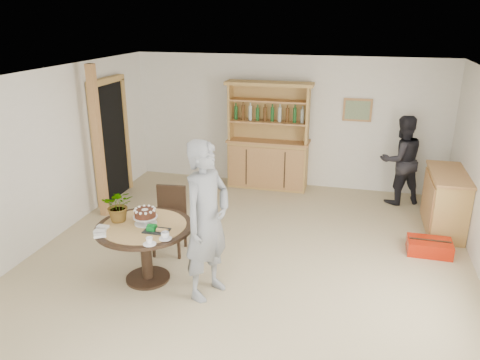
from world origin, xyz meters
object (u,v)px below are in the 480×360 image
object	(u,v)px
hutch	(268,152)
red_suitcase	(429,247)
adult_person	(401,160)
teen_boy	(207,221)
sideboard	(445,201)
dining_table	(145,236)
dining_chair	(170,215)

from	to	relation	value
hutch	red_suitcase	world-z (taller)	hutch
adult_person	teen_boy	bearing A→B (deg)	31.20
hutch	sideboard	world-z (taller)	hutch
dining_table	adult_person	world-z (taller)	adult_person
teen_boy	adult_person	xyz separation A→B (m)	(2.39, 3.61, -0.17)
dining_chair	adult_person	size ratio (longest dim) A/B	0.60
teen_boy	hutch	bearing A→B (deg)	21.93
dining_chair	adult_person	bearing A→B (deg)	33.01
hutch	adult_person	distance (m)	2.43
hutch	sideboard	distance (m)	3.29
hutch	sideboard	size ratio (longest dim) A/B	1.62
dining_chair	red_suitcase	size ratio (longest dim) A/B	1.56
sideboard	dining_table	xyz separation A→B (m)	(-3.87, -2.51, 0.13)
dining_chair	teen_boy	world-z (taller)	teen_boy
sideboard	red_suitcase	size ratio (longest dim) A/B	2.08
dining_chair	red_suitcase	world-z (taller)	dining_chair
dining_table	dining_chair	size ratio (longest dim) A/B	1.27
hutch	teen_boy	distance (m)	3.86
sideboard	adult_person	xyz separation A→B (m)	(-0.63, 1.00, 0.32)
teen_boy	adult_person	world-z (taller)	teen_boy
sideboard	adult_person	world-z (taller)	adult_person
dining_chair	red_suitcase	bearing A→B (deg)	5.92
sideboard	dining_table	bearing A→B (deg)	-147.06
sideboard	dining_chair	size ratio (longest dim) A/B	1.33
teen_boy	adult_person	distance (m)	4.33
sideboard	dining_chair	bearing A→B (deg)	-156.61
adult_person	sideboard	bearing A→B (deg)	96.82
sideboard	adult_person	bearing A→B (deg)	122.07
dining_table	red_suitcase	world-z (taller)	dining_table
sideboard	teen_boy	size ratio (longest dim) A/B	0.66
hutch	dining_table	bearing A→B (deg)	-102.46
sideboard	adult_person	size ratio (longest dim) A/B	0.79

